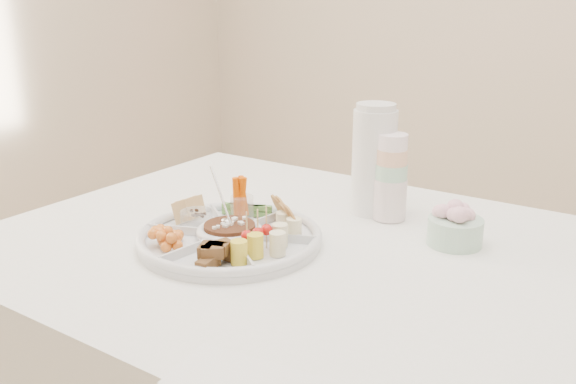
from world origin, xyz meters
The scene contains 11 objects.
party_tray centered at (-0.22, -0.09, 0.78)m, with size 0.38×0.38×0.04m, color silver.
bean_dip centered at (-0.22, -0.09, 0.79)m, with size 0.11×0.11×0.04m, color #372315.
tortillas centered at (-0.14, 0.01, 0.80)m, with size 0.09×0.09×0.06m, color #B78B35, non-canonical shape.
carrot_cucumber centered at (-0.27, 0.03, 0.82)m, with size 0.10×0.10×0.09m, color #E55500, non-canonical shape.
pita_raisins centered at (-0.35, -0.07, 0.80)m, with size 0.10×0.10×0.05m, color #EFB881, non-canonical shape.
cherries centered at (-0.30, -0.19, 0.79)m, with size 0.10×0.10×0.04m, color orange, non-canonical shape.
granola_chunks centered at (-0.17, -0.21, 0.79)m, with size 0.11×0.11×0.05m, color #3B2C15, non-canonical shape.
banana_tomato centered at (-0.09, -0.11, 0.82)m, with size 0.10×0.10×0.08m, color #D7C083, non-canonical shape.
cup_stack centered at (-0.01, 0.24, 0.86)m, with size 0.08×0.08×0.21m, color beige.
thermos centered at (-0.07, 0.26, 0.89)m, with size 0.10×0.10×0.27m, color white.
flower_bowl centered at (0.17, 0.17, 0.80)m, with size 0.11×0.11×0.09m, color #93C4AF.
Camera 1 is at (0.54, -1.01, 1.26)m, focal length 38.00 mm.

